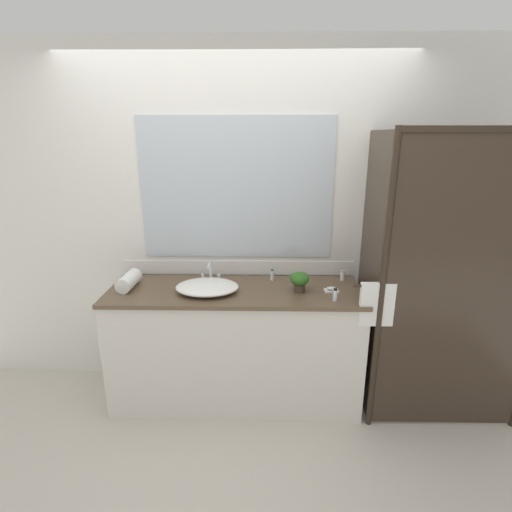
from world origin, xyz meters
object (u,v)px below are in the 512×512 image
object	(u,v)px
soap_dish	(331,290)
amenity_bottle_shampoo	(272,275)
sink_basin	(207,287)
amenity_bottle_lotion	(343,276)
amenity_bottle_conditioner	(335,295)
rolled_towel_near_edge	(129,281)
potted_plant	(300,280)
faucet	(211,275)

from	to	relation	value
soap_dish	amenity_bottle_shampoo	bearing A→B (deg)	151.80
sink_basin	soap_dish	bearing A→B (deg)	1.14
soap_dish	amenity_bottle_lotion	xyz separation A→B (m)	(0.12, 0.22, 0.02)
soap_dish	amenity_bottle_conditioner	xyz separation A→B (m)	(-0.00, -0.16, 0.03)
amenity_bottle_lotion	sink_basin	bearing A→B (deg)	-166.34
rolled_towel_near_edge	potted_plant	bearing A→B (deg)	-2.07
soap_dish	rolled_towel_near_edge	bearing A→B (deg)	178.30
faucet	amenity_bottle_conditioner	bearing A→B (deg)	-20.78
sink_basin	amenity_bottle_conditioner	xyz separation A→B (m)	(0.87, -0.14, 0.01)
faucet	potted_plant	bearing A→B (deg)	-14.84
faucet	amenity_bottle_lotion	distance (m)	0.99
sink_basin	rolled_towel_near_edge	bearing A→B (deg)	173.97
sink_basin	amenity_bottle_conditioner	distance (m)	0.88
amenity_bottle_shampoo	rolled_towel_near_edge	world-z (taller)	rolled_towel_near_edge
sink_basin	amenity_bottle_lotion	distance (m)	1.02
potted_plant	amenity_bottle_shampoo	xyz separation A→B (m)	(-0.19, 0.22, -0.04)
potted_plant	amenity_bottle_lotion	size ratio (longest dim) A/B	1.81
potted_plant	sink_basin	bearing A→B (deg)	-178.56
amenity_bottle_lotion	rolled_towel_near_edge	xyz separation A→B (m)	(-1.56, -0.18, 0.02)
potted_plant	rolled_towel_near_edge	xyz separation A→B (m)	(-1.21, 0.04, -0.03)
amenity_bottle_conditioner	amenity_bottle_lotion	size ratio (longest dim) A/B	1.12
faucet	rolled_towel_near_edge	world-z (taller)	faucet
sink_basin	rolled_towel_near_edge	world-z (taller)	rolled_towel_near_edge
amenity_bottle_lotion	rolled_towel_near_edge	bearing A→B (deg)	-173.40
sink_basin	faucet	world-z (taller)	faucet
sink_basin	amenity_bottle_lotion	size ratio (longest dim) A/B	5.58
potted_plant	rolled_towel_near_edge	world-z (taller)	potted_plant
amenity_bottle_conditioner	amenity_bottle_shampoo	bearing A→B (deg)	137.05
amenity_bottle_conditioner	faucet	bearing A→B (deg)	159.22
faucet	amenity_bottle_shampoo	xyz separation A→B (m)	(0.46, 0.05, -0.01)
potted_plant	soap_dish	xyz separation A→B (m)	(0.23, 0.00, -0.07)
faucet	potted_plant	size ratio (longest dim) A/B	1.19
faucet	potted_plant	distance (m)	0.67
faucet	amenity_bottle_lotion	xyz separation A→B (m)	(0.99, 0.05, -0.02)
amenity_bottle_conditioner	potted_plant	bearing A→B (deg)	144.54
soap_dish	amenity_bottle_conditioner	world-z (taller)	amenity_bottle_conditioner
potted_plant	rolled_towel_near_edge	bearing A→B (deg)	177.93
potted_plant	amenity_bottle_conditioner	bearing A→B (deg)	-35.46
potted_plant	amenity_bottle_shampoo	bearing A→B (deg)	129.99
amenity_bottle_lotion	rolled_towel_near_edge	world-z (taller)	rolled_towel_near_edge
amenity_bottle_conditioner	sink_basin	bearing A→B (deg)	170.71
faucet	amenity_bottle_shampoo	world-z (taller)	faucet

